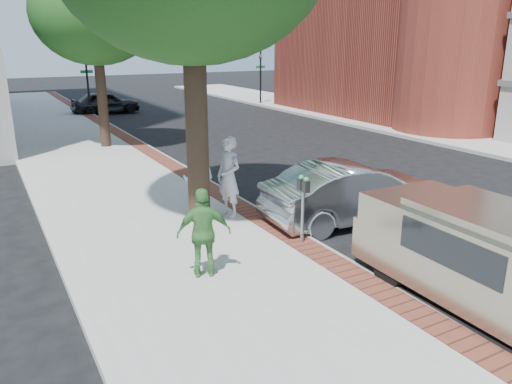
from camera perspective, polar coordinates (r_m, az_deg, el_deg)
ground at (r=10.86m, az=0.48°, el=-6.32°), size 120.00×120.00×0.00m
sidewalk at (r=17.54m, az=-16.95°, el=2.24°), size 5.00×60.00×0.15m
brick_strip at (r=18.08m, az=-10.17°, el=3.40°), size 0.60×60.00×0.01m
curb at (r=18.21m, az=-9.12°, el=3.29°), size 0.10×60.00×0.15m
sidewalk_far at (r=25.95m, az=20.12°, el=6.49°), size 5.00×60.00×0.15m
signal_near at (r=31.30m, az=-18.73°, el=12.26°), size 0.70×0.15×3.80m
signal_far at (r=35.35m, az=0.52°, el=13.54°), size 0.70×0.15×3.80m
tree_far at (r=21.18m, az=-17.96°, el=18.83°), size 4.80×4.80×7.14m
parking_meter at (r=10.40m, az=5.41°, el=-0.39°), size 0.12×0.32×1.47m
person_gray at (r=12.05m, az=-3.13°, el=1.73°), size 0.65×0.82×1.98m
person_officer at (r=12.32m, az=-6.55°, el=1.27°), size 1.03×1.00×1.68m
person_green at (r=9.01m, az=-5.97°, el=-4.68°), size 1.05×0.69×1.66m
sedan_silver at (r=12.38m, az=11.02°, el=-0.04°), size 4.59×1.83×1.49m
bg_car at (r=32.37m, az=-16.81°, el=9.76°), size 4.11×1.83×1.37m
van at (r=8.86m, az=25.01°, el=-6.75°), size 1.92×4.82×1.76m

